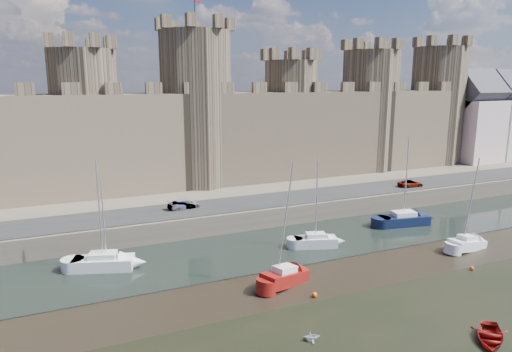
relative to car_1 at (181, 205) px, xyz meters
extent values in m
cube|color=black|center=(4.33, -10.43, -3.01)|extent=(160.00, 12.00, 0.08)
cube|color=#4C443A|center=(4.33, 25.57, -1.80)|extent=(160.00, 60.00, 2.50)
cube|color=black|center=(4.33, -0.43, -0.50)|extent=(160.00, 7.00, 0.10)
cube|color=#42382B|center=(4.33, 13.57, 6.45)|extent=(100.00, 9.00, 14.00)
cylinder|color=#42382B|center=(-9.67, 13.57, 9.45)|extent=(9.00, 9.00, 20.00)
cylinder|color=#42382B|center=(6.33, 13.57, 10.95)|extent=(11.00, 11.00, 23.00)
cylinder|color=black|center=(6.33, 13.57, 24.95)|extent=(0.10, 0.10, 5.00)
cube|color=maroon|center=(6.83, 13.57, 26.75)|extent=(1.00, 0.03, 0.60)
cylinder|color=#42382B|center=(22.33, 13.57, 8.95)|extent=(9.00, 9.00, 19.00)
cylinder|color=#42382B|center=(38.33, 13.57, 9.95)|extent=(10.00, 10.00, 21.00)
cylinder|color=#42382B|center=(54.33, 13.57, 10.45)|extent=(10.00, 10.00, 22.00)
cube|color=beige|center=(62.33, 11.57, 5.45)|extent=(8.50, 9.00, 12.00)
cube|color=#38383F|center=(62.33, 11.57, 13.05)|extent=(8.50, 9.05, 9.05)
cube|color=beige|center=(71.33, 11.57, 5.45)|extent=(8.50, 9.00, 12.00)
cube|color=#38383F|center=(71.33, 11.57, 13.05)|extent=(8.50, 9.05, 9.05)
imported|color=gray|center=(0.00, 0.00, 0.00)|extent=(3.35, 1.19, 1.10)
imported|color=gray|center=(0.49, 0.20, 0.04)|extent=(4.25, 2.24, 1.18)
imported|color=gray|center=(34.98, -1.80, -0.02)|extent=(4.04, 2.31, 1.06)
cube|color=silver|center=(-10.37, -9.40, -2.38)|extent=(6.24, 3.99, 1.19)
cube|color=silver|center=(-10.37, -9.40, -1.51)|extent=(2.96, 2.32, 0.54)
cylinder|color=silver|center=(-10.37, -9.40, 3.07)|extent=(0.14, 0.14, 9.71)
cube|color=black|center=(-10.03, -9.15, -2.47)|extent=(4.88, 3.18, 0.99)
cube|color=silver|center=(-10.03, -9.15, -1.75)|extent=(2.32, 1.84, 0.45)
cylinder|color=silver|center=(-10.03, -9.15, 2.09)|extent=(0.14, 0.14, 8.13)
cube|color=silver|center=(12.03, -12.44, -2.42)|extent=(5.04, 3.15, 1.11)
cube|color=silver|center=(12.03, -12.44, -1.61)|extent=(2.38, 1.85, 0.50)
cylinder|color=silver|center=(12.03, -12.44, 2.67)|extent=(0.14, 0.14, 9.06)
cube|color=black|center=(26.53, -10.11, -2.35)|extent=(6.77, 3.52, 1.23)
cube|color=silver|center=(26.53, -10.11, -1.46)|extent=(3.11, 2.20, 0.56)
cylinder|color=silver|center=(26.53, -10.11, 3.30)|extent=(0.14, 0.14, 10.08)
cube|color=maroon|center=(4.53, -19.52, -2.43)|extent=(5.25, 3.56, 1.25)
cube|color=silver|center=(4.53, -19.52, -1.52)|extent=(2.51, 2.03, 0.57)
cylinder|color=silver|center=(4.53, -19.52, 3.29)|extent=(0.14, 0.14, 10.19)
cube|color=silver|center=(27.06, -19.67, -2.49)|extent=(4.98, 2.48, 1.12)
cube|color=silver|center=(27.06, -19.67, -1.67)|extent=(2.28, 1.57, 0.51)
cylinder|color=silver|center=(27.06, -19.67, 2.66)|extent=(0.14, 0.14, 9.18)
imported|color=silver|center=(2.09, -28.54, -2.73)|extent=(1.56, 1.48, 0.64)
imported|color=maroon|center=(13.68, -33.80, -2.68)|extent=(4.37, 4.32, 0.74)
sphere|color=#FB530B|center=(5.76, -22.79, -2.82)|extent=(0.46, 0.46, 0.46)
sphere|color=#FF4E0B|center=(22.94, -24.07, -2.85)|extent=(0.39, 0.39, 0.39)
camera|label=1|loc=(-13.42, -54.11, 15.32)|focal=32.00mm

